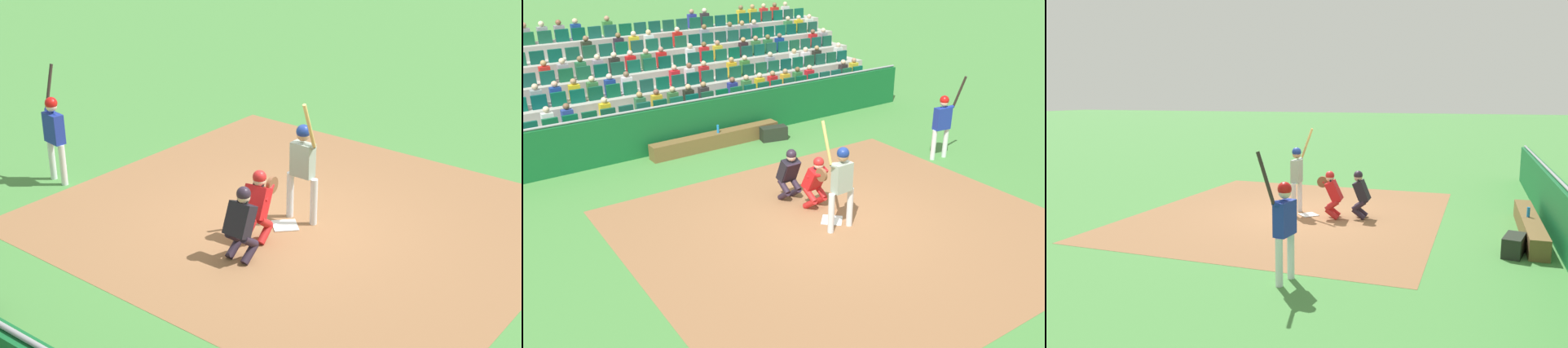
{
  "view_description": "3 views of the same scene",
  "coord_description": "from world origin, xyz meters",
  "views": [
    {
      "loc": [
        7.16,
        -10.11,
        6.28
      ],
      "look_at": [
        -0.02,
        -0.7,
        1.25
      ],
      "focal_mm": 53.37,
      "sensor_mm": 36.0,
      "label": 1
    },
    {
      "loc": [
        7.13,
        8.22,
        5.74
      ],
      "look_at": [
        0.54,
        -1.03,
        0.88
      ],
      "focal_mm": 38.72,
      "sensor_mm": 36.0,
      "label": 2
    },
    {
      "loc": [
        -12.55,
        -4.14,
        3.23
      ],
      "look_at": [
        -0.19,
        -0.02,
        1.17
      ],
      "focal_mm": 34.27,
      "sensor_mm": 36.0,
      "label": 3
    }
  ],
  "objects": [
    {
      "name": "equipment_duffel_bag",
      "position": [
        -1.93,
        -5.05,
        0.21
      ],
      "size": [
        0.85,
        0.53,
        0.41
      ],
      "primitive_type": "cube",
      "rotation": [
        0.0,
        0.0,
        -0.22
      ],
      "color": "black",
      "rests_on": "ground_plane"
    },
    {
      "name": "home_plate_umpire",
      "position": [
        0.13,
        -1.4,
        0.7
      ],
      "size": [
        0.46,
        0.46,
        1.29
      ],
      "color": "#281C2A",
      "rests_on": "ground_plane"
    },
    {
      "name": "dugout_wall",
      "position": [
        0.0,
        -6.06,
        0.66
      ],
      "size": [
        15.83,
        0.24,
        1.37
      ],
      "color": "#125B29",
      "rests_on": "ground_plane"
    },
    {
      "name": "batter_at_plate",
      "position": [
        0.11,
        0.37,
        1.15
      ],
      "size": [
        0.64,
        0.52,
        2.35
      ],
      "color": "silver",
      "rests_on": "ground_plane"
    },
    {
      "name": "dugout_bench",
      "position": [
        -0.24,
        -5.51,
        0.22
      ],
      "size": [
        4.06,
        0.4,
        0.44
      ],
      "primitive_type": "cube",
      "color": "brown",
      "rests_on": "ground_plane"
    },
    {
      "name": "infield_dirt_patch",
      "position": [
        0.0,
        0.5,
        0.0
      ],
      "size": [
        8.86,
        8.11,
        0.01
      ],
      "primitive_type": "cube",
      "rotation": [
        0.0,
        0.0,
        -0.02
      ],
      "color": "#8D613F",
      "rests_on": "ground_plane"
    },
    {
      "name": "catcher_crouching",
      "position": [
        -0.08,
        -0.68,
        0.71
      ],
      "size": [
        0.49,
        0.74,
        1.28
      ],
      "color": "red",
      "rests_on": "ground_plane"
    },
    {
      "name": "ground_plane",
      "position": [
        0.0,
        0.0,
        0.0
      ],
      "size": [
        160.0,
        160.0,
        0.0
      ],
      "primitive_type": "plane",
      "color": "#45813D"
    },
    {
      "name": "on_deck_batter",
      "position": [
        -4.81,
        -1.14,
        1.12
      ],
      "size": [
        0.63,
        0.53,
        2.33
      ],
      "color": "silver",
      "rests_on": "ground_plane"
    },
    {
      "name": "water_bottle_on_bench",
      "position": [
        -0.26,
        -5.46,
        0.56
      ],
      "size": [
        0.07,
        0.07,
        0.23
      ],
      "primitive_type": "cylinder",
      "color": "blue",
      "rests_on": "dugout_bench"
    },
    {
      "name": "home_plate_marker",
      "position": [
        0.0,
        0.0,
        0.02
      ],
      "size": [
        0.62,
        0.62,
        0.02
      ],
      "primitive_type": "cube",
      "rotation": [
        0.0,
        0.0,
        0.79
      ],
      "color": "white",
      "rests_on": "infield_dirt_patch"
    }
  ]
}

